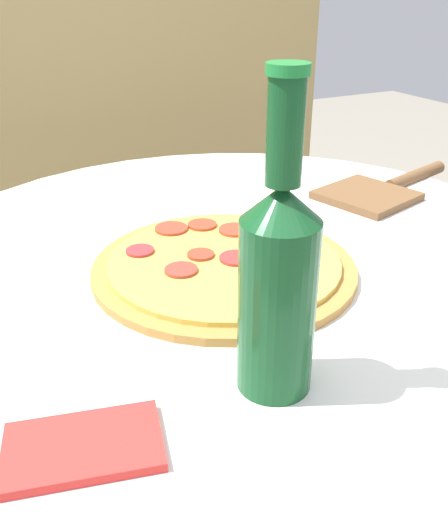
{
  "coord_description": "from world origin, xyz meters",
  "views": [
    {
      "loc": [
        -0.32,
        -0.57,
        1.08
      ],
      "look_at": [
        -0.04,
        -0.04,
        0.78
      ],
      "focal_mm": 40.0,
      "sensor_mm": 36.0,
      "label": 1
    }
  ],
  "objects": [
    {
      "name": "table",
      "position": [
        0.0,
        0.0,
        0.54
      ],
      "size": [
        0.88,
        0.88,
        0.76
      ],
      "color": "silver",
      "rests_on": "ground_plane"
    },
    {
      "name": "fence_panel",
      "position": [
        0.0,
        0.77,
        0.8
      ],
      "size": [
        1.29,
        0.04,
        1.61
      ],
      "color": "tan",
      "rests_on": "ground_plane"
    },
    {
      "name": "pizza",
      "position": [
        -0.04,
        -0.04,
        0.77
      ],
      "size": [
        0.31,
        0.31,
        0.02
      ],
      "color": "#B77F3D",
      "rests_on": "table"
    },
    {
      "name": "beer_bottle",
      "position": [
        -0.1,
        -0.24,
        0.86
      ],
      "size": [
        0.06,
        0.06,
        0.26
      ],
      "color": "#144C23",
      "rests_on": "table"
    },
    {
      "name": "pizza_paddle",
      "position": [
        0.3,
        0.08,
        0.77
      ],
      "size": [
        0.29,
        0.16,
        0.02
      ],
      "rotation": [
        0.0,
        0.0,
        0.26
      ],
      "color": "brown",
      "rests_on": "table"
    },
    {
      "name": "napkin",
      "position": [
        -0.27,
        -0.25,
        0.77
      ],
      "size": [
        0.13,
        0.09,
        0.01
      ],
      "color": "red",
      "rests_on": "table"
    }
  ]
}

